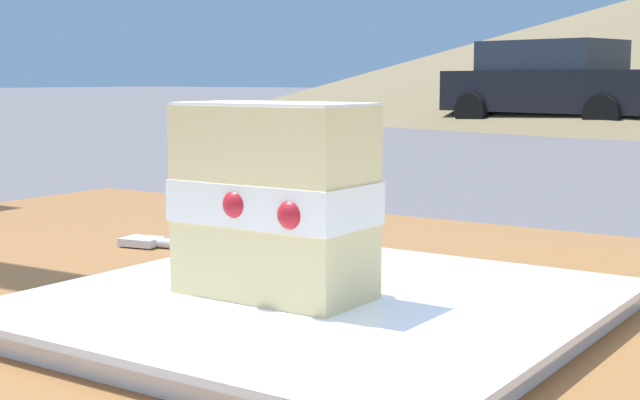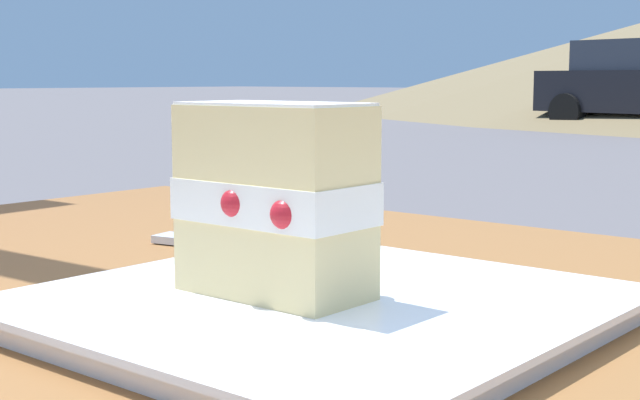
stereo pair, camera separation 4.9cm
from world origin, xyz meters
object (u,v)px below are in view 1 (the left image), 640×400
object	(u,v)px
cake_slice	(275,200)
parked_car_far	(558,83)
dessert_plate	(320,309)
dessert_fork	(206,247)

from	to	relation	value
cake_slice	parked_car_far	size ratio (longest dim) A/B	0.02
cake_slice	parked_car_far	distance (m)	16.28
cake_slice	parked_car_far	bearing A→B (deg)	-70.73
cake_slice	dessert_plate	bearing A→B (deg)	-144.47
cake_slice	dessert_fork	xyz separation A→B (m)	(0.17, -0.14, -0.06)
dessert_fork	parked_car_far	size ratio (longest dim) A/B	0.04
dessert_plate	cake_slice	size ratio (longest dim) A/B	2.71
dessert_plate	cake_slice	world-z (taller)	cake_slice
cake_slice	parked_car_far	world-z (taller)	parked_car_far
cake_slice	dessert_fork	size ratio (longest dim) A/B	0.61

